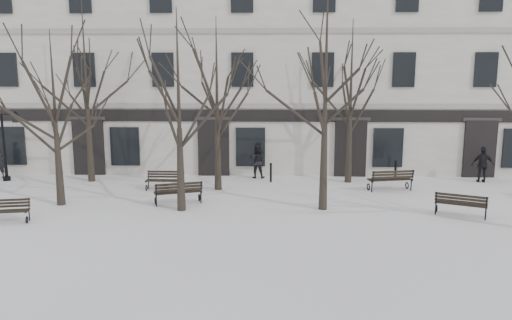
{
  "coord_description": "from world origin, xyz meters",
  "views": [
    {
      "loc": [
        -0.49,
        -17.32,
        5.3
      ],
      "look_at": [
        -1.16,
        3.0,
        1.7
      ],
      "focal_mm": 35.0,
      "sensor_mm": 36.0,
      "label": 1
    }
  ],
  "objects_px": {
    "tree_1": "(178,86)",
    "tree_2": "(326,64)",
    "bench_3": "(165,180)",
    "lamp_post": "(8,141)",
    "bench_0": "(5,210)",
    "bench_2": "(461,204)",
    "bench_4": "(391,179)",
    "bench_1": "(178,192)",
    "tree_0": "(54,97)"
  },
  "relations": [
    {
      "from": "tree_1",
      "to": "bench_4",
      "type": "xyz_separation_m",
      "value": [
        8.85,
        3.5,
        -4.22
      ]
    },
    {
      "from": "bench_3",
      "to": "lamp_post",
      "type": "height_order",
      "value": "lamp_post"
    },
    {
      "from": "bench_0",
      "to": "bench_4",
      "type": "bearing_deg",
      "value": 7.79
    },
    {
      "from": "tree_2",
      "to": "bench_2",
      "type": "relative_size",
      "value": 4.73
    },
    {
      "from": "tree_0",
      "to": "bench_4",
      "type": "height_order",
      "value": "tree_0"
    },
    {
      "from": "bench_0",
      "to": "lamp_post",
      "type": "bearing_deg",
      "value": 104.34
    },
    {
      "from": "tree_0",
      "to": "bench_3",
      "type": "relative_size",
      "value": 4.02
    },
    {
      "from": "bench_1",
      "to": "tree_2",
      "type": "bearing_deg",
      "value": 155.24
    },
    {
      "from": "bench_0",
      "to": "bench_3",
      "type": "relative_size",
      "value": 1.0
    },
    {
      "from": "bench_2",
      "to": "lamp_post",
      "type": "relative_size",
      "value": 0.55
    },
    {
      "from": "tree_1",
      "to": "bench_4",
      "type": "bearing_deg",
      "value": 21.55
    },
    {
      "from": "tree_0",
      "to": "bench_3",
      "type": "height_order",
      "value": "tree_0"
    },
    {
      "from": "bench_2",
      "to": "bench_3",
      "type": "distance_m",
      "value": 12.48
    },
    {
      "from": "tree_1",
      "to": "lamp_post",
      "type": "height_order",
      "value": "tree_1"
    },
    {
      "from": "tree_1",
      "to": "tree_2",
      "type": "bearing_deg",
      "value": 3.43
    },
    {
      "from": "tree_2",
      "to": "bench_0",
      "type": "xyz_separation_m",
      "value": [
        -11.49,
        -2.12,
        -5.14
      ]
    },
    {
      "from": "bench_0",
      "to": "bench_3",
      "type": "bearing_deg",
      "value": 36.38
    },
    {
      "from": "lamp_post",
      "to": "bench_1",
      "type": "bearing_deg",
      "value": -24.71
    },
    {
      "from": "bench_1",
      "to": "bench_3",
      "type": "distance_m",
      "value": 2.73
    },
    {
      "from": "tree_2",
      "to": "bench_1",
      "type": "bearing_deg",
      "value": 174.51
    },
    {
      "from": "tree_1",
      "to": "tree_2",
      "type": "distance_m",
      "value": 5.57
    },
    {
      "from": "bench_2",
      "to": "bench_3",
      "type": "relative_size",
      "value": 1.1
    },
    {
      "from": "bench_0",
      "to": "bench_2",
      "type": "bearing_deg",
      "value": -7.39
    },
    {
      "from": "bench_4",
      "to": "lamp_post",
      "type": "xyz_separation_m",
      "value": [
        -18.21,
        1.57,
        1.44
      ]
    },
    {
      "from": "tree_0",
      "to": "lamp_post",
      "type": "bearing_deg",
      "value": 134.65
    },
    {
      "from": "bench_2",
      "to": "lamp_post",
      "type": "height_order",
      "value": "lamp_post"
    },
    {
      "from": "bench_3",
      "to": "bench_1",
      "type": "bearing_deg",
      "value": -65.29
    },
    {
      "from": "bench_1",
      "to": "lamp_post",
      "type": "distance_m",
      "value": 10.1
    },
    {
      "from": "bench_1",
      "to": "lamp_post",
      "type": "height_order",
      "value": "lamp_post"
    },
    {
      "from": "tree_0",
      "to": "bench_1",
      "type": "relative_size",
      "value": 3.46
    },
    {
      "from": "bench_4",
      "to": "bench_1",
      "type": "bearing_deg",
      "value": 4.53
    },
    {
      "from": "tree_1",
      "to": "bench_1",
      "type": "distance_m",
      "value": 4.34
    },
    {
      "from": "tree_0",
      "to": "bench_2",
      "type": "relative_size",
      "value": 3.66
    },
    {
      "from": "tree_1",
      "to": "tree_2",
      "type": "height_order",
      "value": "tree_2"
    },
    {
      "from": "tree_1",
      "to": "lamp_post",
      "type": "xyz_separation_m",
      "value": [
        -9.36,
        5.06,
        -2.78
      ]
    },
    {
      "from": "bench_1",
      "to": "bench_4",
      "type": "distance_m",
      "value": 9.5
    },
    {
      "from": "tree_1",
      "to": "tree_2",
      "type": "relative_size",
      "value": 0.85
    },
    {
      "from": "bench_3",
      "to": "tree_0",
      "type": "bearing_deg",
      "value": -141.8
    },
    {
      "from": "tree_0",
      "to": "tree_1",
      "type": "distance_m",
      "value": 5.08
    },
    {
      "from": "tree_1",
      "to": "bench_0",
      "type": "bearing_deg",
      "value": -163.34
    },
    {
      "from": "bench_3",
      "to": "bench_4",
      "type": "distance_m",
      "value": 10.21
    },
    {
      "from": "tree_1",
      "to": "bench_4",
      "type": "relative_size",
      "value": 3.69
    },
    {
      "from": "bench_1",
      "to": "bench_2",
      "type": "bearing_deg",
      "value": 153.34
    },
    {
      "from": "tree_2",
      "to": "bench_3",
      "type": "distance_m",
      "value": 9.08
    },
    {
      "from": "tree_0",
      "to": "lamp_post",
      "type": "distance_m",
      "value": 6.61
    },
    {
      "from": "tree_2",
      "to": "bench_2",
      "type": "xyz_separation_m",
      "value": [
        5.0,
        -0.84,
        -5.09
      ]
    },
    {
      "from": "tree_0",
      "to": "bench_3",
      "type": "bearing_deg",
      "value": 36.73
    },
    {
      "from": "tree_0",
      "to": "tree_2",
      "type": "distance_m",
      "value": 10.59
    },
    {
      "from": "bench_1",
      "to": "bench_4",
      "type": "height_order",
      "value": "bench_4"
    },
    {
      "from": "tree_0",
      "to": "bench_2",
      "type": "height_order",
      "value": "tree_0"
    }
  ]
}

